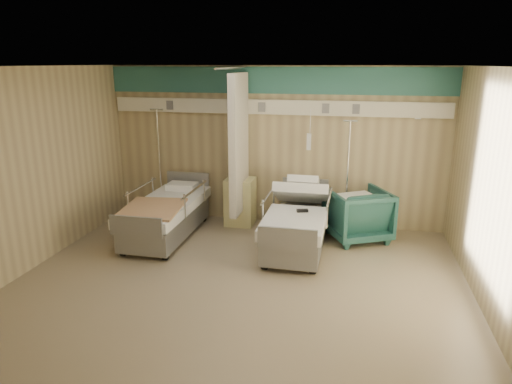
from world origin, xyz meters
TOP-DOWN VIEW (x-y plane):
  - ground at (0.00, 0.00)m, footprint 6.00×5.00m
  - room_walls at (-0.03, 0.25)m, footprint 6.04×5.04m
  - bed_right at (0.60, 1.30)m, footprint 1.00×2.16m
  - bed_left at (-1.60, 1.30)m, footprint 1.00×2.16m
  - bedside_cabinet at (-0.55, 2.20)m, footprint 0.50×0.48m
  - visitor_armchair at (1.52, 1.90)m, footprint 1.24×1.25m
  - waffle_blanket at (1.52, 1.91)m, footprint 0.77×0.75m
  - iv_stand_right at (1.32, 2.24)m, footprint 0.35×0.35m
  - iv_stand_left at (-2.08, 2.22)m, footprint 0.37×0.37m
  - call_remote at (0.68, 1.23)m, footprint 0.19×0.13m
  - tan_blanket at (-1.62, 0.84)m, footprint 1.00×1.20m
  - toiletry_bag at (-0.56, 2.23)m, footprint 0.25×0.20m
  - white_cup at (-0.70, 2.27)m, footprint 0.10×0.10m

SIDE VIEW (x-z plane):
  - ground at x=0.00m, z-range 0.00..0.00m
  - bed_right at x=0.60m, z-range 0.00..0.63m
  - bed_left at x=-1.60m, z-range 0.00..0.63m
  - iv_stand_right at x=1.32m, z-range -0.57..1.36m
  - iv_stand_left at x=-2.08m, z-range -0.61..1.45m
  - bedside_cabinet at x=-0.55m, z-range 0.00..0.85m
  - visitor_armchair at x=1.52m, z-range 0.00..0.86m
  - tan_blanket at x=-1.62m, z-range 0.63..0.67m
  - call_remote at x=0.68m, z-range 0.63..0.67m
  - waffle_blanket at x=1.52m, z-range 0.86..0.92m
  - toiletry_bag at x=-0.56m, z-range 0.85..0.97m
  - white_cup at x=-0.70m, z-range 0.85..0.98m
  - room_walls at x=-0.03m, z-range 0.45..3.27m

